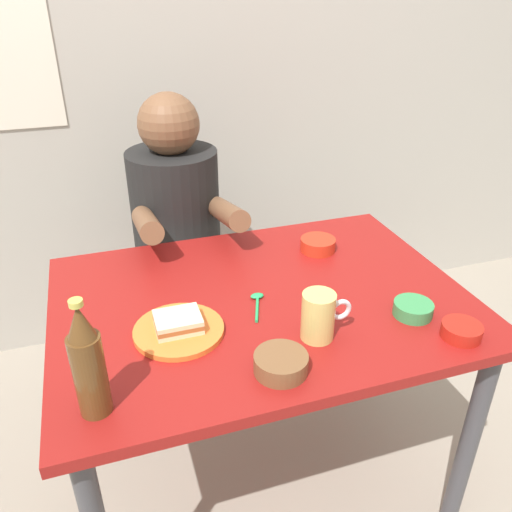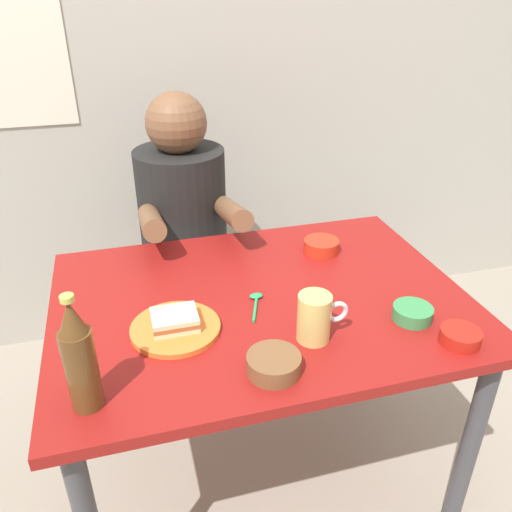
# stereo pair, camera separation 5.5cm
# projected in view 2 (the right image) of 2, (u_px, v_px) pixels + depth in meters

# --- Properties ---
(ground_plane) EXTENTS (6.00, 6.00, 0.00)m
(ground_plane) POSITION_uv_depth(u_px,v_px,m) (260.00, 480.00, 1.74)
(ground_plane) COLOR gray
(wall_back) EXTENTS (4.40, 0.09, 2.60)m
(wall_back) POSITION_uv_depth(u_px,v_px,m) (187.00, 34.00, 2.00)
(wall_back) COLOR #ADA89E
(wall_back) RESTS_ON ground
(dining_table) EXTENTS (1.10, 0.80, 0.74)m
(dining_table) POSITION_uv_depth(u_px,v_px,m) (261.00, 325.00, 1.43)
(dining_table) COLOR maroon
(dining_table) RESTS_ON ground
(stool) EXTENTS (0.34, 0.34, 0.45)m
(stool) POSITION_uv_depth(u_px,v_px,m) (189.00, 300.00, 2.08)
(stool) COLOR #4C4C51
(stool) RESTS_ON ground
(person_seated) EXTENTS (0.33, 0.56, 0.72)m
(person_seated) POSITION_uv_depth(u_px,v_px,m) (183.00, 206.00, 1.87)
(person_seated) COLOR black
(person_seated) RESTS_ON stool
(plate_orange) EXTENTS (0.22, 0.22, 0.01)m
(plate_orange) POSITION_uv_depth(u_px,v_px,m) (176.00, 328.00, 1.25)
(plate_orange) COLOR orange
(plate_orange) RESTS_ON dining_table
(sandwich) EXTENTS (0.11, 0.09, 0.04)m
(sandwich) POSITION_uv_depth(u_px,v_px,m) (175.00, 320.00, 1.24)
(sandwich) COLOR beige
(sandwich) RESTS_ON plate_orange
(beer_mug) EXTENTS (0.13, 0.08, 0.12)m
(beer_mug) POSITION_uv_depth(u_px,v_px,m) (315.00, 317.00, 1.20)
(beer_mug) COLOR #D1BC66
(beer_mug) RESTS_ON dining_table
(beer_bottle) EXTENTS (0.06, 0.06, 0.26)m
(beer_bottle) POSITION_uv_depth(u_px,v_px,m) (79.00, 358.00, 0.98)
(beer_bottle) COLOR #593819
(beer_bottle) RESTS_ON dining_table
(sauce_bowl_chili) EXTENTS (0.11, 0.11, 0.04)m
(sauce_bowl_chili) POSITION_uv_depth(u_px,v_px,m) (321.00, 245.00, 1.60)
(sauce_bowl_chili) COLOR red
(sauce_bowl_chili) RESTS_ON dining_table
(condiment_bowl_brown) EXTENTS (0.12, 0.12, 0.04)m
(condiment_bowl_brown) POSITION_uv_depth(u_px,v_px,m) (274.00, 363.00, 1.11)
(condiment_bowl_brown) COLOR brown
(condiment_bowl_brown) RESTS_ON dining_table
(dip_bowl_green) EXTENTS (0.10, 0.10, 0.03)m
(dip_bowl_green) POSITION_uv_depth(u_px,v_px,m) (413.00, 313.00, 1.29)
(dip_bowl_green) COLOR #388C4C
(dip_bowl_green) RESTS_ON dining_table
(sambal_bowl_red) EXTENTS (0.10, 0.10, 0.03)m
(sambal_bowl_red) POSITION_uv_depth(u_px,v_px,m) (460.00, 336.00, 1.21)
(sambal_bowl_red) COLOR #B21E14
(sambal_bowl_red) RESTS_ON dining_table
(spoon) EXTENTS (0.06, 0.12, 0.01)m
(spoon) POSITION_uv_depth(u_px,v_px,m) (256.00, 302.00, 1.36)
(spoon) COLOR #26A559
(spoon) RESTS_ON dining_table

